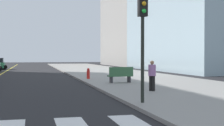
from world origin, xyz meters
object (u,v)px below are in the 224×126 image
(park_bench, at_px, (121,75))
(fire_hydrant, at_px, (88,74))
(pedestrian_waiting_east, at_px, (152,74))
(traffic_light_near_corner, at_px, (143,24))

(park_bench, height_order, fire_hydrant, park_bench)
(fire_hydrant, bearing_deg, pedestrian_waiting_east, -80.59)
(pedestrian_waiting_east, height_order, fire_hydrant, pedestrian_waiting_east)
(fire_hydrant, bearing_deg, park_bench, -71.69)
(traffic_light_near_corner, distance_m, park_bench, 10.63)
(traffic_light_near_corner, relative_size, park_bench, 2.44)
(traffic_light_near_corner, bearing_deg, pedestrian_waiting_east, -114.86)
(traffic_light_near_corner, height_order, fire_hydrant, traffic_light_near_corner)
(park_bench, distance_m, pedestrian_waiting_east, 5.91)
(park_bench, bearing_deg, fire_hydrant, 12.97)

